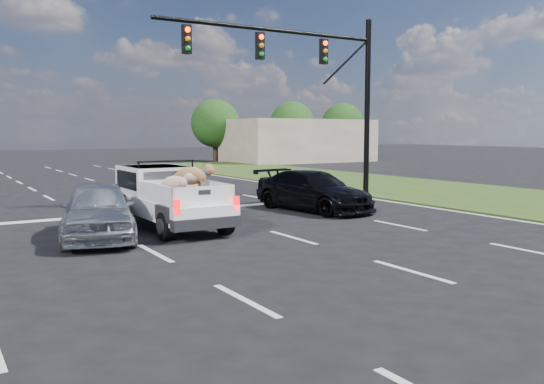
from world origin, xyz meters
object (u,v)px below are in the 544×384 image
(traffic_signal, at_px, (319,75))
(black_coupe, at_px, (313,191))
(silver_sedan, at_px, (98,210))
(pickup_truck, at_px, (167,196))

(traffic_signal, relative_size, black_coupe, 2.03)
(silver_sedan, relative_size, black_coupe, 0.92)
(pickup_truck, bearing_deg, traffic_signal, 23.83)
(black_coupe, bearing_deg, pickup_truck, 177.71)
(traffic_signal, distance_m, black_coupe, 5.39)
(silver_sedan, height_order, black_coupe, silver_sedan)
(pickup_truck, xyz_separation_m, black_coupe, (5.24, 0.57, -0.20))
(traffic_signal, height_order, silver_sedan, traffic_signal)
(traffic_signal, relative_size, pickup_truck, 1.89)
(pickup_truck, relative_size, black_coupe, 1.08)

